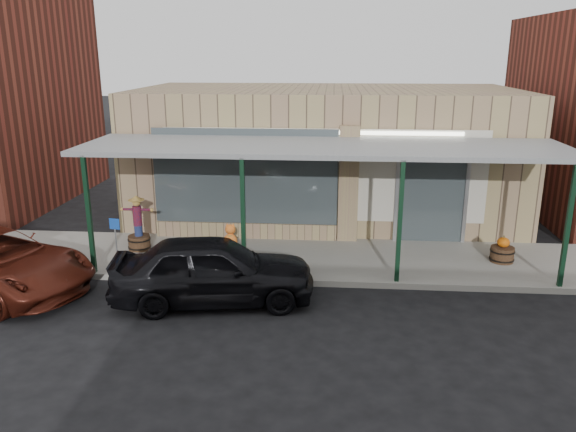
# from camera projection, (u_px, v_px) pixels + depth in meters

# --- Properties ---
(ground) EXTENTS (120.00, 120.00, 0.00)m
(ground) POSITION_uv_depth(u_px,v_px,m) (317.00, 327.00, 11.28)
(ground) COLOR black
(ground) RESTS_ON ground
(sidewalk) EXTENTS (40.00, 3.20, 0.15)m
(sidewalk) POSITION_uv_depth(u_px,v_px,m) (321.00, 260.00, 14.71)
(sidewalk) COLOR gray
(sidewalk) RESTS_ON ground
(storefront) EXTENTS (12.00, 6.25, 4.20)m
(storefront) POSITION_uv_depth(u_px,v_px,m) (325.00, 153.00, 18.50)
(storefront) COLOR #8C6D55
(storefront) RESTS_ON ground
(awning) EXTENTS (12.00, 3.00, 3.04)m
(awning) POSITION_uv_depth(u_px,v_px,m) (323.00, 149.00, 13.84)
(awning) COLOR slate
(awning) RESTS_ON ground
(block_buildings_near) EXTENTS (61.00, 8.00, 8.00)m
(block_buildings_near) POSITION_uv_depth(u_px,v_px,m) (386.00, 100.00, 18.87)
(block_buildings_near) COLOR maroon
(block_buildings_near) RESTS_ON ground
(barrel_scarecrow) EXTENTS (0.91, 0.69, 1.51)m
(barrel_scarecrow) POSITION_uv_depth(u_px,v_px,m) (139.00, 231.00, 15.14)
(barrel_scarecrow) COLOR #4B341E
(barrel_scarecrow) RESTS_ON sidewalk
(barrel_pumpkin) EXTENTS (0.76, 0.76, 0.69)m
(barrel_pumpkin) POSITION_uv_depth(u_px,v_px,m) (502.00, 252.00, 14.32)
(barrel_pumpkin) COLOR #4B341E
(barrel_pumpkin) RESTS_ON sidewalk
(handicap_sign) EXTENTS (0.27, 0.07, 1.29)m
(handicap_sign) POSITION_uv_depth(u_px,v_px,m) (116.00, 237.00, 13.68)
(handicap_sign) COLOR gray
(handicap_sign) RESTS_ON sidewalk
(parked_sedan) EXTENTS (4.61, 2.42, 1.55)m
(parked_sedan) POSITION_uv_depth(u_px,v_px,m) (213.00, 270.00, 12.23)
(parked_sedan) COLOR black
(parked_sedan) RESTS_ON ground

